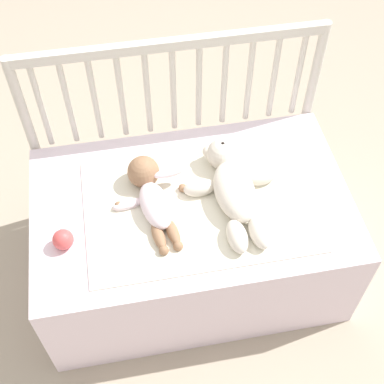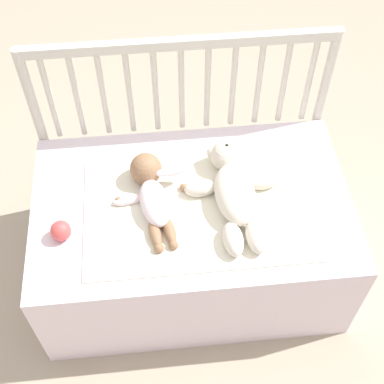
% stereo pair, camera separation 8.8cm
% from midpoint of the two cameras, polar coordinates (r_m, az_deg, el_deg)
% --- Properties ---
extents(ground_plane, '(12.00, 12.00, 0.00)m').
position_cam_midpoint_polar(ground_plane, '(2.19, -1.19, -7.93)').
color(ground_plane, tan).
extents(crib_mattress, '(1.09, 0.68, 0.44)m').
position_cam_midpoint_polar(crib_mattress, '(2.01, -1.29, -4.80)').
color(crib_mattress, silver).
rests_on(crib_mattress, ground_plane).
extents(crib_rail, '(1.09, 0.04, 0.84)m').
position_cam_midpoint_polar(crib_rail, '(1.96, -3.28, 9.92)').
color(crib_rail, beige).
rests_on(crib_rail, ground_plane).
extents(blanket, '(0.77, 0.52, 0.01)m').
position_cam_midpoint_polar(blanket, '(1.81, -0.71, -1.45)').
color(blanket, silver).
rests_on(blanket, crib_mattress).
extents(teddy_bear, '(0.33, 0.45, 0.11)m').
position_cam_midpoint_polar(teddy_bear, '(1.81, 3.01, 0.50)').
color(teddy_bear, silver).
rests_on(teddy_bear, crib_mattress).
extents(baby, '(0.27, 0.37, 0.11)m').
position_cam_midpoint_polar(baby, '(1.80, -5.76, -0.22)').
color(baby, white).
rests_on(baby, crib_mattress).
extents(toy_ball, '(0.07, 0.07, 0.07)m').
position_cam_midpoint_polar(toy_ball, '(1.76, -14.99, -4.96)').
color(toy_ball, '#DB4C4C').
rests_on(toy_ball, crib_mattress).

